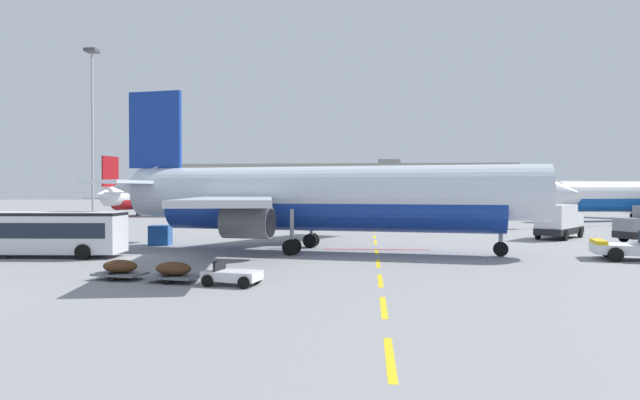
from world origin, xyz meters
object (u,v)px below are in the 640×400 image
Objects in this scene: airliner_far_center at (627,196)px; uld_cargo_container at (160,235)px; apron_light_mast_near at (92,114)px; apron_shuttle_bus at (32,231)px; ground_power_truck at (559,221)px; airliner_foreground at (321,197)px; baggage_train at (174,271)px; airliner_far_right at (153,197)px.

uld_cargo_container is (-74.41, -85.51, -2.52)m from airliner_far_center.
apron_light_mast_near is at bearing 124.01° from uld_cargo_container.
ground_power_truck reaches higher than apron_shuttle_bus.
ground_power_truck is at bearing 24.02° from apron_shuttle_bus.
airliner_foreground reaches higher than apron_shuttle_bus.
ground_power_truck reaches higher than baggage_train.
airliner_foreground reaches higher than uld_cargo_container.
apron_light_mast_near is (-24.88, 36.87, 15.23)m from uld_cargo_container.
apron_shuttle_bus is 6.92× the size of uld_cargo_container.
apron_light_mast_near is (-59.31, 27.73, 14.38)m from ground_power_truck.
airliner_foreground reaches higher than baggage_train.
baggage_train is 19.23m from uld_cargo_container.
airliner_foreground is 66.12m from airliner_far_right.
uld_cargo_container is 47.01m from apron_light_mast_near.
airliner_far_right is 56.79m from uld_cargo_container.
apron_light_mast_near reaches higher than airliner_foreground.
apron_shuttle_bus is 10.28m from uld_cargo_container.
baggage_train is 65.32m from apron_light_mast_near.
baggage_train is 0.34× the size of apron_light_mast_near.
apron_light_mast_near is at bearing 133.45° from airliner_foreground.
airliner_far_right is at bearing 104.82° from apron_shuttle_bus.
apron_light_mast_near is (-3.24, -15.58, 12.80)m from airliner_far_right.
uld_cargo_container is (-7.55, 17.68, 0.28)m from baggage_train.
airliner_foreground is 1.34× the size of apron_light_mast_near.
airliner_far_center reaches higher than airliner_far_right.
uld_cargo_container is (-13.45, 3.59, -3.15)m from airliner_foreground.
ground_power_truck is at bearing -117.63° from airliner_far_center.
uld_cargo_container is at bearing -131.03° from airliner_far_center.
baggage_train is at bearing -135.06° from ground_power_truck.
uld_cargo_container is at bearing -67.58° from airliner_far_right.
ground_power_truck is 4.04× the size of uld_cargo_container.
ground_power_truck is at bearing 31.24° from airliner_foreground.
apron_shuttle_bus is (-18.92, -5.06, -2.20)m from airliner_foreground.
airliner_far_right is 1.08× the size of apron_light_mast_near.
airliner_far_center is 1.12× the size of apron_light_mast_near.
apron_shuttle_bus is at bearing -130.31° from airliner_far_center.
airliner_far_center is 123.49m from apron_shuttle_bus.
airliner_far_center is 122.99m from baggage_train.
airliner_far_right is 63.22m from apron_shuttle_bus.
airliner_far_right is 76.01m from baggage_train.
airliner_far_center is at bearing 48.97° from uld_cargo_container.
apron_light_mast_near is at bearing -153.90° from airliner_far_center.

